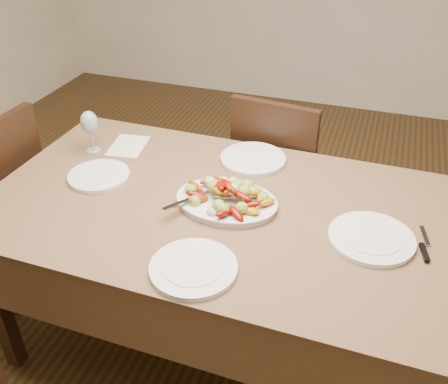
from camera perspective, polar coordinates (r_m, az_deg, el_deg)
floor at (r=2.33m, az=-1.95°, el=-19.03°), size 6.00×6.00×0.00m
dining_table at (r=2.13m, az=0.00°, el=-9.91°), size 1.85×1.06×0.76m
chair_far at (r=2.65m, az=6.74°, el=2.07°), size 0.47×0.47×0.95m
serving_platter at (r=1.89m, az=0.29°, el=-1.25°), size 0.38×0.29×0.02m
roasted_vegetables at (r=1.86m, az=0.30°, el=0.20°), size 0.31×0.21×0.09m
serving_spoon at (r=1.86m, az=-1.98°, el=-0.55°), size 0.28×0.19×0.03m
plate_left at (r=2.12m, az=-14.09°, el=1.78°), size 0.25×0.25×0.02m
plate_right at (r=1.79m, az=16.49°, el=-5.11°), size 0.30×0.30×0.02m
plate_far at (r=2.18m, az=3.34°, el=3.79°), size 0.29×0.29×0.02m
plate_near at (r=1.61m, az=-3.51°, el=-8.70°), size 0.28×0.28×0.02m
wine_glass at (r=2.29m, az=-15.02°, el=6.81°), size 0.08×0.08×0.20m
menu_card at (r=2.34m, az=-10.89°, el=5.21°), size 0.18×0.23×0.00m
table_knife at (r=1.83m, az=21.91°, el=-5.68°), size 0.06×0.20×0.01m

